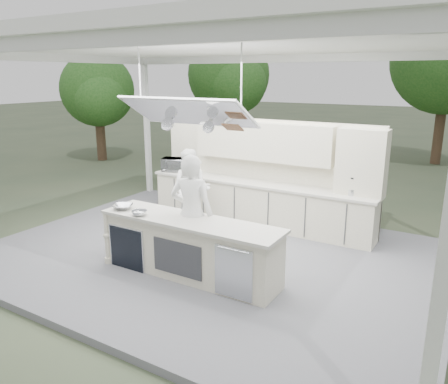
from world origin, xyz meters
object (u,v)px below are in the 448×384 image
Objects in this scene: sous_chef at (191,190)px; demo_island at (189,247)px; back_counter at (258,203)px; head_chef at (192,213)px.

demo_island is at bearing -75.92° from sous_chef.
demo_island is at bearing -86.37° from back_counter.
head_chef reaches higher than demo_island.
sous_chef reaches higher than back_counter.
sous_chef reaches higher than demo_island.
demo_island is 0.61× the size of back_counter.
head_chef reaches higher than sous_chef.
head_chef is 1.15× the size of sous_chef.
back_counter is 2.60× the size of head_chef.
demo_island and back_counter have the same top height.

